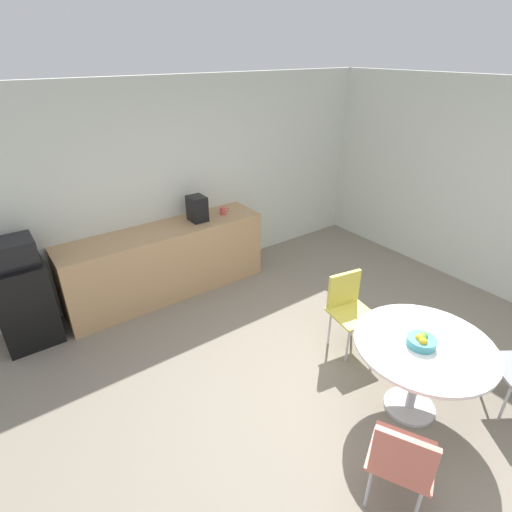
{
  "coord_description": "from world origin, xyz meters",
  "views": [
    {
      "loc": [
        -2.15,
        -1.62,
        2.87
      ],
      "look_at": [
        0.0,
        1.33,
        0.95
      ],
      "focal_mm": 27.93,
      "sensor_mm": 36.0,
      "label": 1
    }
  ],
  "objects_px": {
    "mini_fridge": "(25,303)",
    "round_table": "(422,356)",
    "fruit_bowl": "(422,341)",
    "chair_coral": "(402,460)",
    "coffee_maker": "(197,209)",
    "microwave": "(8,253)",
    "chair_yellow": "(348,303)",
    "mug_white": "(223,211)"
  },
  "relations": [
    {
      "from": "mini_fridge",
      "to": "round_table",
      "type": "relative_size",
      "value": 0.82
    },
    {
      "from": "round_table",
      "to": "fruit_bowl",
      "type": "bearing_deg",
      "value": 169.1
    },
    {
      "from": "chair_coral",
      "to": "coffee_maker",
      "type": "height_order",
      "value": "coffee_maker"
    },
    {
      "from": "microwave",
      "to": "coffee_maker",
      "type": "distance_m",
      "value": 2.11
    },
    {
      "from": "chair_yellow",
      "to": "chair_coral",
      "type": "bearing_deg",
      "value": -126.59
    },
    {
      "from": "microwave",
      "to": "chair_yellow",
      "type": "height_order",
      "value": "microwave"
    },
    {
      "from": "round_table",
      "to": "coffee_maker",
      "type": "distance_m",
      "value": 3.09
    },
    {
      "from": "mini_fridge",
      "to": "fruit_bowl",
      "type": "xyz_separation_m",
      "value": [
        2.49,
        -3.02,
        0.31
      ]
    },
    {
      "from": "fruit_bowl",
      "to": "coffee_maker",
      "type": "height_order",
      "value": "coffee_maker"
    },
    {
      "from": "chair_yellow",
      "to": "coffee_maker",
      "type": "distance_m",
      "value": 2.22
    },
    {
      "from": "microwave",
      "to": "chair_yellow",
      "type": "xyz_separation_m",
      "value": [
        2.71,
        -2.07,
        -0.54
      ]
    },
    {
      "from": "coffee_maker",
      "to": "microwave",
      "type": "bearing_deg",
      "value": 180.0
    },
    {
      "from": "round_table",
      "to": "fruit_bowl",
      "type": "xyz_separation_m",
      "value": [
        -0.05,
        0.01,
        0.18
      ]
    },
    {
      "from": "round_table",
      "to": "chair_coral",
      "type": "height_order",
      "value": "chair_coral"
    },
    {
      "from": "round_table",
      "to": "mug_white",
      "type": "bearing_deg",
      "value": 90.82
    },
    {
      "from": "chair_yellow",
      "to": "mug_white",
      "type": "height_order",
      "value": "mug_white"
    },
    {
      "from": "fruit_bowl",
      "to": "mug_white",
      "type": "xyz_separation_m",
      "value": [
        0.0,
        3.01,
        0.17
      ]
    },
    {
      "from": "coffee_maker",
      "to": "round_table",
      "type": "bearing_deg",
      "value": -82.09
    },
    {
      "from": "microwave",
      "to": "mug_white",
      "type": "xyz_separation_m",
      "value": [
        2.49,
        -0.01,
        -0.11
      ]
    },
    {
      "from": "microwave",
      "to": "coffee_maker",
      "type": "height_order",
      "value": "coffee_maker"
    },
    {
      "from": "chair_coral",
      "to": "chair_yellow",
      "type": "bearing_deg",
      "value": 53.41
    },
    {
      "from": "microwave",
      "to": "fruit_bowl",
      "type": "distance_m",
      "value": 3.92
    },
    {
      "from": "mug_white",
      "to": "round_table",
      "type": "bearing_deg",
      "value": -89.18
    },
    {
      "from": "coffee_maker",
      "to": "mug_white",
      "type": "bearing_deg",
      "value": -1.4
    },
    {
      "from": "fruit_bowl",
      "to": "mini_fridge",
      "type": "bearing_deg",
      "value": 129.43
    },
    {
      "from": "mug_white",
      "to": "chair_yellow",
      "type": "bearing_deg",
      "value": -83.73
    },
    {
      "from": "coffee_maker",
      "to": "fruit_bowl",
      "type": "bearing_deg",
      "value": -82.93
    },
    {
      "from": "mini_fridge",
      "to": "coffee_maker",
      "type": "xyz_separation_m",
      "value": [
        2.11,
        0.0,
        0.59
      ]
    },
    {
      "from": "mini_fridge",
      "to": "microwave",
      "type": "bearing_deg",
      "value": 0.0
    },
    {
      "from": "mini_fridge",
      "to": "coffee_maker",
      "type": "bearing_deg",
      "value": 0.0
    },
    {
      "from": "microwave",
      "to": "chair_yellow",
      "type": "distance_m",
      "value": 3.45
    },
    {
      "from": "chair_yellow",
      "to": "coffee_maker",
      "type": "height_order",
      "value": "coffee_maker"
    },
    {
      "from": "microwave",
      "to": "chair_yellow",
      "type": "relative_size",
      "value": 0.58
    },
    {
      "from": "mini_fridge",
      "to": "microwave",
      "type": "xyz_separation_m",
      "value": [
        0.0,
        0.0,
        0.6
      ]
    },
    {
      "from": "chair_yellow",
      "to": "fruit_bowl",
      "type": "xyz_separation_m",
      "value": [
        -0.23,
        -0.96,
        0.26
      ]
    },
    {
      "from": "round_table",
      "to": "fruit_bowl",
      "type": "relative_size",
      "value": 4.85
    },
    {
      "from": "round_table",
      "to": "mug_white",
      "type": "height_order",
      "value": "mug_white"
    },
    {
      "from": "mini_fridge",
      "to": "chair_coral",
      "type": "distance_m",
      "value": 3.86
    },
    {
      "from": "mug_white",
      "to": "coffee_maker",
      "type": "relative_size",
      "value": 0.4
    },
    {
      "from": "chair_yellow",
      "to": "mini_fridge",
      "type": "bearing_deg",
      "value": 142.73
    },
    {
      "from": "round_table",
      "to": "chair_yellow",
      "type": "xyz_separation_m",
      "value": [
        0.18,
        0.97,
        -0.08
      ]
    },
    {
      "from": "chair_coral",
      "to": "mug_white",
      "type": "relative_size",
      "value": 6.43
    }
  ]
}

